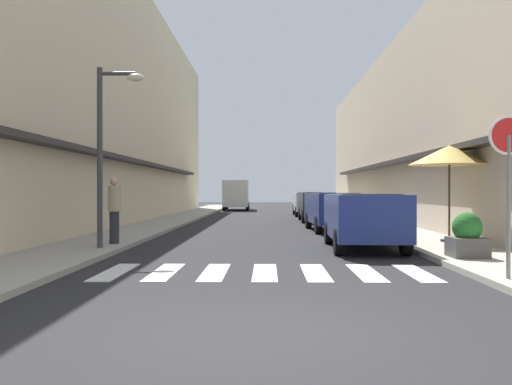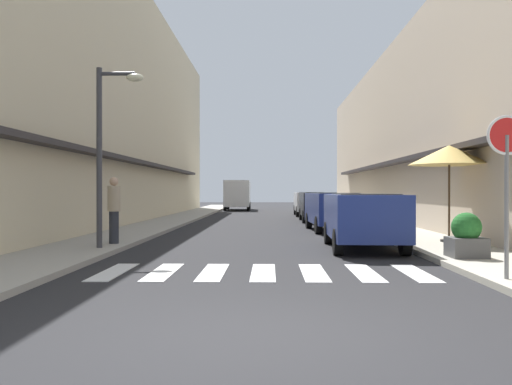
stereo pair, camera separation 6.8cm
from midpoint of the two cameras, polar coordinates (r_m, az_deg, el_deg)
ground_plane at (r=23.30m, az=1.25°, el=-3.62°), size 97.28×97.28×0.00m
sidewalk_left at (r=23.80m, az=-10.28°, el=-3.40°), size 2.22×61.91×0.12m
sidewalk_right at (r=23.76m, az=12.80°, el=-3.41°), size 2.22×61.91×0.12m
building_row_left at (r=26.20m, az=-17.58°, el=9.24°), size 5.50×41.80×11.36m
building_row_right at (r=25.97m, az=20.14°, el=6.16°), size 5.50×41.80×8.52m
crosswalk at (r=10.16m, az=0.99°, el=-8.55°), size 6.15×2.20×0.01m
parked_car_near at (r=14.34m, az=11.54°, el=-2.33°), size 1.90×4.23×1.47m
parked_car_mid at (r=20.62m, az=8.44°, el=-1.56°), size 1.97×4.40×1.47m
parked_car_far at (r=26.85m, az=6.82°, el=-1.15°), size 1.83×4.28×1.47m
parked_car_distant at (r=33.01m, az=5.81°, el=-0.90°), size 1.82×4.46×1.47m
delivery_van at (r=42.64m, az=-1.94°, el=-0.01°), size 2.08×5.43×2.37m
round_street_sign at (r=9.56m, az=25.45°, el=3.80°), size 0.65×0.07×2.66m
street_lamp at (r=13.90m, az=-15.46°, el=5.91°), size 1.19×0.28×4.52m
cafe_umbrella at (r=15.92m, az=20.10°, el=3.73°), size 2.26×2.26×2.71m
planter_corner at (r=12.35m, az=21.76°, el=-4.43°), size 0.74×0.74×0.96m
pedestrian_walking_near at (r=14.91m, az=-14.85°, el=-1.64°), size 0.34×0.34×1.80m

